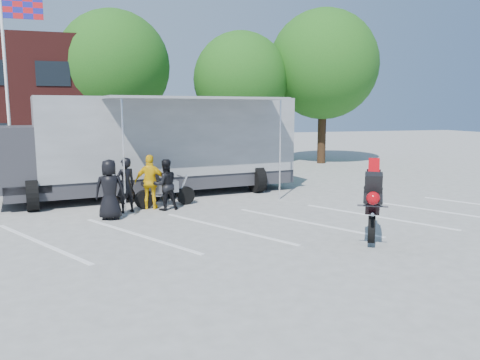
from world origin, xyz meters
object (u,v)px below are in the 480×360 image
tree_mid (241,80)px  tree_right (324,65)px  flagpole (12,65)px  stunt_bike_rider (371,238)px  spectator_leather_b (126,185)px  spectator_hivis (151,182)px  spectator_leather_c (165,185)px  transporter_truck (158,195)px  parked_motorcycle (166,207)px  spectator_leather_a (110,189)px  tree_left (114,67)px

tree_mid → tree_right: size_ratio=0.84×
flagpole → stunt_bike_rider: flagpole is taller
spectator_leather_b → spectator_hivis: 0.87m
spectator_leather_c → spectator_hivis: spectator_hivis is taller
transporter_truck → spectator_leather_c: bearing=-100.1°
spectator_leather_b → stunt_bike_rider: bearing=115.4°
parked_motorcycle → spectator_hivis: 1.06m
tree_mid → parked_motorcycle: size_ratio=3.57×
tree_right → stunt_bike_rider: (-6.54, -15.61, -5.88)m
tree_mid → transporter_truck: size_ratio=0.66×
flagpole → transporter_truck: bearing=-31.9°
tree_right → spectator_leather_c: bearing=-136.2°
spectator_leather_a → spectator_leather_b: (0.52, 0.82, -0.02)m
flagpole → parked_motorcycle: flagpole is taller
spectator_leather_c → tree_mid: bearing=-126.6°
parked_motorcycle → spectator_hivis: (-0.51, -0.22, 0.90)m
flagpole → stunt_bike_rider: (9.70, -11.11, -5.05)m
tree_left → stunt_bike_rider: 18.80m
stunt_bike_rider → tree_mid: bearing=117.2°
transporter_truck → spectator_leather_b: transporter_truck is taller
tree_left → tree_mid: bearing=-8.1°
parked_motorcycle → spectator_leather_b: 1.67m
tree_right → spectator_leather_b: bearing=-139.2°
flagpole → spectator_hivis: bearing=-50.8°
flagpole → spectator_leather_b: flagpole is taller
stunt_bike_rider → spectator_leather_c: bearing=164.7°
tree_left → tree_right: bearing=-7.1°
tree_right → transporter_truck: (-10.94, -7.81, -5.88)m
parked_motorcycle → tree_left: bearing=-7.1°
flagpole → transporter_truck: size_ratio=0.69×
parked_motorcycle → spectator_leather_c: bearing=160.4°
spectator_hivis → tree_right: bearing=-119.7°
parked_motorcycle → spectator_leather_a: spectator_leather_a is taller
flagpole → spectator_leather_a: (3.42, -6.94, -4.15)m
tree_right → spectator_hivis: tree_right is taller
flagpole → spectator_leather_c: 9.06m
tree_right → parked_motorcycle: 16.04m
parked_motorcycle → spectator_leather_b: bearing=99.3°
flagpole → spectator_leather_c: size_ratio=4.78×
transporter_truck → parked_motorcycle: transporter_truck is taller
flagpole → tree_left: 7.37m
transporter_truck → spectator_leather_c: 2.93m
tree_left → tree_right: tree_right is taller
tree_left → spectator_leather_c: 13.04m
transporter_truck → spectator_hivis: 2.73m
spectator_leather_b → transporter_truck: bearing=-139.6°
tree_right → stunt_bike_rider: size_ratio=4.13×
transporter_truck → spectator_leather_a: bearing=-125.2°
transporter_truck → spectator_hivis: transporter_truck is taller
spectator_leather_c → stunt_bike_rider: bearing=124.0°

